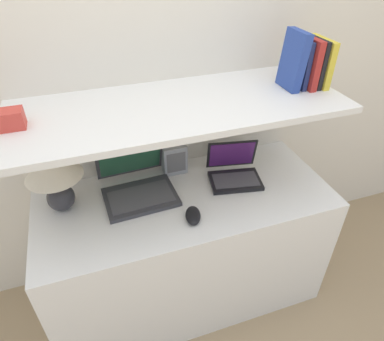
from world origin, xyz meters
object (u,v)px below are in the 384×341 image
laptop_large (137,184)px  book_red (307,62)px  table_lamp (53,172)px  laptop_small (234,172)px  computer_mouse (193,215)px  book_black (314,62)px  shelf_gadget (10,119)px  book_blue (293,60)px  book_navy (301,64)px  book_yellow (319,62)px  router_box (174,158)px

laptop_large → book_red: 0.94m
table_lamp → laptop_large: bearing=0.3°
table_lamp → laptop_small: (0.82, -0.05, -0.16)m
computer_mouse → laptop_large: bearing=126.8°
book_black → shelf_gadget: bearing=-180.0°
laptop_large → book_blue: book_blue is taller
book_black → book_navy: same height
table_lamp → book_yellow: book_yellow is taller
laptop_small → book_navy: (0.28, 0.01, 0.51)m
computer_mouse → shelf_gadget: size_ratio=1.42×
computer_mouse → book_red: (0.60, 0.22, 0.53)m
book_navy → laptop_large: bearing=177.2°
laptop_small → book_red: 0.60m
book_navy → book_red: bearing=0.0°
table_lamp → book_black: (1.17, -0.04, 0.35)m
book_yellow → book_red: size_ratio=0.95×
table_lamp → router_box: size_ratio=1.93×
laptop_large → book_yellow: book_yellow is taller
book_navy → laptop_small: bearing=-177.7°
laptop_large → book_blue: 0.89m
laptop_small → book_black: bearing=1.8°
laptop_large → book_black: bearing=-2.6°
laptop_large → router_box: 0.24m
book_red → shelf_gadget: size_ratio=2.31×
computer_mouse → shelf_gadget: shelf_gadget is taller
laptop_large → book_red: book_red is taller
laptop_small → book_navy: book_navy is taller
book_black → shelf_gadget: book_black is taller
laptop_large → router_box: (0.21, 0.11, 0.03)m
laptop_large → laptop_small: bearing=-5.8°
laptop_large → book_black: size_ratio=1.65×
laptop_large → book_blue: bearing=-3.0°
book_navy → computer_mouse: bearing=-159.0°
router_box → book_yellow: book_yellow is taller
book_blue → laptop_small: bearing=-177.4°
book_blue → book_yellow: bearing=0.0°
book_yellow → book_blue: book_blue is taller
book_black → book_red: bearing=-180.0°
book_black → laptop_small: bearing=-178.2°
book_yellow → router_box: bearing=167.2°
computer_mouse → laptop_small: bearing=35.8°
laptop_large → computer_mouse: laptop_large is taller
table_lamp → computer_mouse: 0.62m
router_box → book_blue: 0.72m
book_black → router_box: bearing=166.6°
laptop_large → book_navy: bearing=-2.8°
computer_mouse → shelf_gadget: 0.80m
table_lamp → shelf_gadget: 0.29m
laptop_small → book_blue: book_blue is taller
computer_mouse → shelf_gadget: bearing=160.5°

